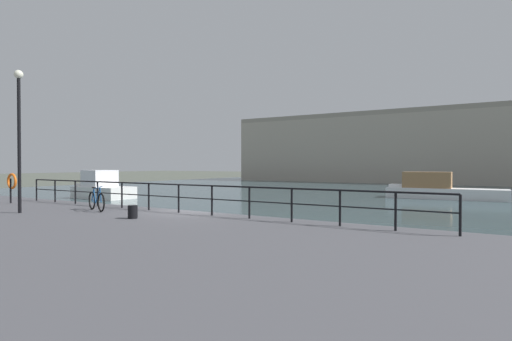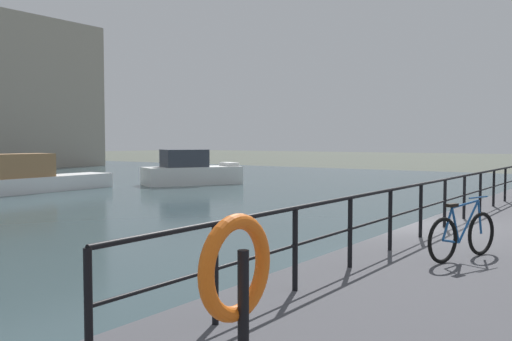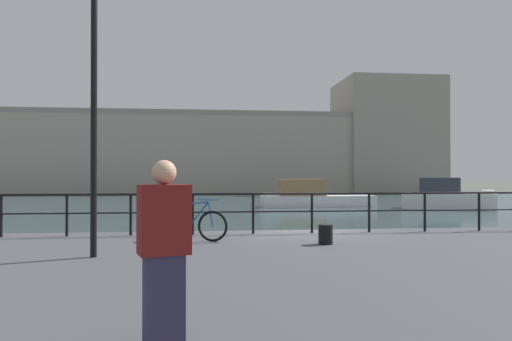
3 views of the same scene
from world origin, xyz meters
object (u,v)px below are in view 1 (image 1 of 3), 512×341
moored_white_yacht (438,189)px  quay_lamp_post (19,123)px  mooring_bollard (133,212)px  moored_red_daysailer (102,188)px  life_ring_stand (12,182)px  harbor_building (474,143)px  parked_bicycle (96,201)px

moored_white_yacht → quay_lamp_post: quay_lamp_post is taller
mooring_bollard → quay_lamp_post: (-4.78, -1.16, 3.10)m
quay_lamp_post → mooring_bollard: bearing=13.6°
moored_white_yacht → quay_lamp_post: (-10.58, -27.89, 3.51)m
moored_red_daysailer → life_ring_stand: (8.82, -11.69, 1.12)m
moored_white_yacht → moored_red_daysailer: 27.66m
harbor_building → mooring_bollard: harbor_building is taller
parked_bicycle → moored_white_yacht: bearing=89.5°
moored_white_yacht → parked_bicycle: bearing=68.8°
harbor_building → moored_red_daysailer: bearing=-119.4°
moored_white_yacht → mooring_bollard: moored_white_yacht is taller
moored_white_yacht → life_ring_stand: bearing=57.8°
harbor_building → parked_bicycle: (-9.59, -55.01, -4.48)m
moored_red_daysailer → quay_lamp_post: bearing=133.1°
moored_white_yacht → life_ring_stand: 29.96m
moored_red_daysailer → harbor_building: bearing=-120.2°
moored_red_daysailer → parked_bicycle: moored_red_daysailer is taller
parked_bicycle → life_ring_stand: size_ratio=1.22×
quay_lamp_post → life_ring_stand: bearing=156.0°
moored_white_yacht → quay_lamp_post: 30.03m
harbor_building → moored_red_daysailer: size_ratio=11.84×
parked_bicycle → life_ring_stand: bearing=-160.9°
parked_bicycle → mooring_bollard: (3.00, -0.83, -0.17)m
harbor_building → mooring_bollard: bearing=-96.7°
harbor_building → moored_white_yacht: size_ratio=6.56×
life_ring_stand → moored_white_yacht: bearing=60.2°
mooring_bollard → life_ring_stand: bearing=175.3°
moored_white_yacht → mooring_bollard: 27.36m
moored_white_yacht → moored_red_daysailer: moored_red_daysailer is taller
moored_red_daysailer → life_ring_stand: size_ratio=3.61×
moored_white_yacht → moored_red_daysailer: (-23.68, -14.29, 0.04)m
harbor_building → parked_bicycle: size_ratio=35.13×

